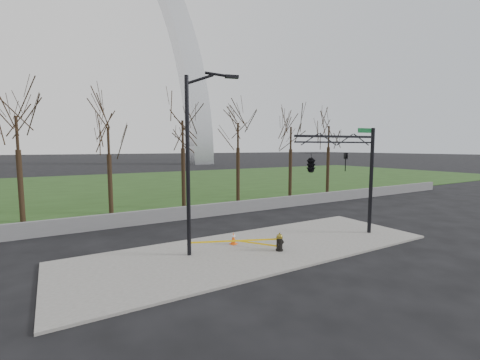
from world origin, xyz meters
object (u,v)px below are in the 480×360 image
fire_hydrant (280,242)px  traffic_signal_mast (324,163)px  traffic_cone (233,238)px  street_light (193,153)px

fire_hydrant → traffic_signal_mast: (3.18, 0.47, 3.65)m
traffic_cone → traffic_signal_mast: traffic_signal_mast is taller
fire_hydrant → traffic_cone: 2.41m
street_light → traffic_signal_mast: (6.84, -1.07, -0.55)m
traffic_cone → street_light: (-2.28, -0.44, 4.29)m
street_light → traffic_signal_mast: size_ratio=1.37×
traffic_signal_mast → fire_hydrant: bearing=-162.5°
fire_hydrant → traffic_signal_mast: 4.86m
fire_hydrant → traffic_cone: bearing=100.3°
fire_hydrant → traffic_signal_mast: traffic_signal_mast is taller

